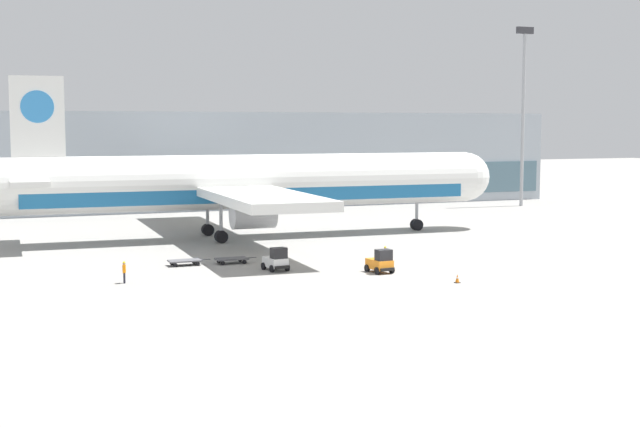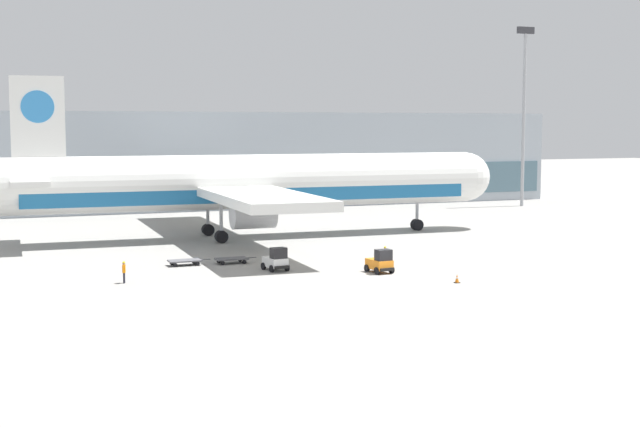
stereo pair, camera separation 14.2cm
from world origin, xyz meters
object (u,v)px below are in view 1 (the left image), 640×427
airplane_main (244,184)px  traffic_cone_near (457,279)px  light_mast (523,105)px  ground_crew_near (385,254)px  baggage_tug_mid (381,262)px  baggage_dolly_second (232,259)px  baggage_dolly_lead (185,261)px  ground_crew_far (124,270)px  baggage_tug_foreground (276,260)px

airplane_main → traffic_cone_near: 33.83m
light_mast → ground_crew_near: (-44.31, -43.81, -14.23)m
light_mast → baggage_tug_mid: size_ratio=10.32×
airplane_main → baggage_dolly_second: bearing=-108.5°
traffic_cone_near → light_mast: bearing=51.3°
baggage_dolly_lead → ground_crew_near: size_ratio=2.22×
airplane_main → ground_crew_far: size_ratio=33.96×
baggage_tug_mid → ground_crew_far: size_ratio=1.51×
baggage_dolly_second → light_mast: bearing=33.1°
ground_crew_far → baggage_dolly_lead: bearing=-26.8°
baggage_dolly_second → ground_crew_near: size_ratio=2.22×
airplane_main → baggage_tug_foreground: size_ratio=22.28×
airplane_main → baggage_tug_mid: 26.86m
airplane_main → ground_crew_far: bearing=-123.8°
baggage_tug_mid → ground_crew_near: bearing=142.7°
ground_crew_far → traffic_cone_near: ground_crew_far is taller
baggage_dolly_second → baggage_tug_foreground: bearing=-65.9°
baggage_tug_foreground → airplane_main: bearing=162.4°
light_mast → ground_crew_near: size_ratio=15.90×
baggage_dolly_second → traffic_cone_near: size_ratio=5.43×
light_mast → baggage_dolly_lead: bearing=-148.3°
airplane_main → ground_crew_near: bearing=-73.5°
light_mast → baggage_tug_mid: bearing=-134.5°
baggage_dolly_second → traffic_cone_near: bearing=-50.4°
baggage_dolly_lead → traffic_cone_near: size_ratio=5.43×
baggage_dolly_lead → traffic_cone_near: bearing=-43.6°
airplane_main → traffic_cone_near: bearing=-75.5°
ground_crew_far → airplane_main: bearing=-19.8°
baggage_dolly_second → ground_crew_near: (12.12, -5.95, 0.59)m
airplane_main → traffic_cone_near: size_ratio=84.97×
ground_crew_near → traffic_cone_near: ground_crew_near is taller
baggage_tug_mid → traffic_cone_near: baggage_tug_mid is taller
baggage_tug_foreground → baggage_dolly_second: size_ratio=0.70×
baggage_dolly_second → ground_crew_far: ground_crew_far is taller
airplane_main → baggage_dolly_lead: size_ratio=15.66×
baggage_tug_mid → ground_crew_near: baggage_tug_mid is taller
light_mast → ground_crew_near: light_mast is taller
baggage_dolly_second → ground_crew_near: ground_crew_near is taller
light_mast → ground_crew_far: size_ratio=15.56×
ground_crew_far → traffic_cone_near: 25.75m
light_mast → baggage_dolly_second: size_ratio=7.18×
baggage_tug_foreground → traffic_cone_near: bearing=38.7°
traffic_cone_near → baggage_tug_mid: bearing=118.1°
ground_crew_far → baggage_tug_mid: bearing=-82.1°
light_mast → baggage_dolly_lead: (-60.51, -37.41, -14.81)m
light_mast → traffic_cone_near: light_mast is taller
airplane_main → ground_crew_far: (-16.83, -23.14, -4.84)m
airplane_main → baggage_dolly_second: (-6.37, -16.76, -5.45)m
light_mast → ground_crew_far: bearing=-146.5°
baggage_tug_foreground → baggage_dolly_second: (-2.38, 5.12, -0.49)m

